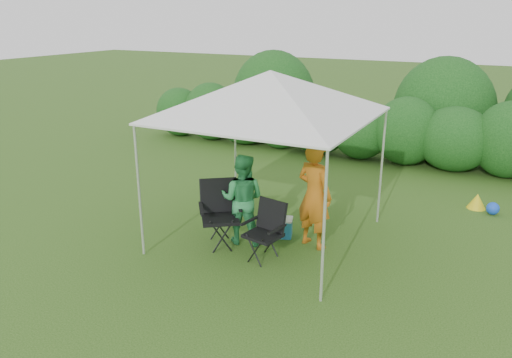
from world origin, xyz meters
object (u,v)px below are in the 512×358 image
at_px(chair_right, 267,227).
at_px(man, 314,195).
at_px(canopy, 270,94).
at_px(chair_left, 220,209).
at_px(cooler, 281,227).
at_px(woman, 242,199).

relative_size(chair_right, man, 0.52).
xyz_separation_m(chair_right, man, (0.49, 0.74, 0.36)).
bearing_deg(canopy, chair_right, -67.14).
xyz_separation_m(chair_left, cooler, (0.80, 0.70, -0.44)).
distance_m(chair_left, woman, 0.41).
distance_m(woman, cooler, 0.91).
height_order(canopy, chair_left, canopy).
bearing_deg(chair_left, chair_right, -44.08).
xyz_separation_m(chair_right, woman, (-0.61, 0.34, 0.24)).
bearing_deg(chair_right, woman, 161.80).
bearing_deg(woman, canopy, -143.10).
height_order(man, cooler, man).
relative_size(chair_left, cooler, 2.32).
bearing_deg(man, cooler, 10.56).
height_order(chair_right, chair_left, chair_left).
bearing_deg(canopy, woman, -130.35).
bearing_deg(cooler, chair_left, -157.24).
relative_size(chair_right, woman, 0.61).
distance_m(chair_right, cooler, 0.90).
xyz_separation_m(canopy, man, (0.79, 0.04, -1.58)).
height_order(woman, cooler, woman).
relative_size(canopy, cooler, 6.65).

